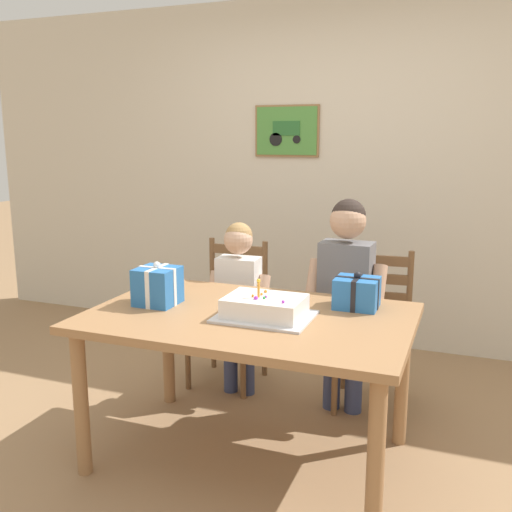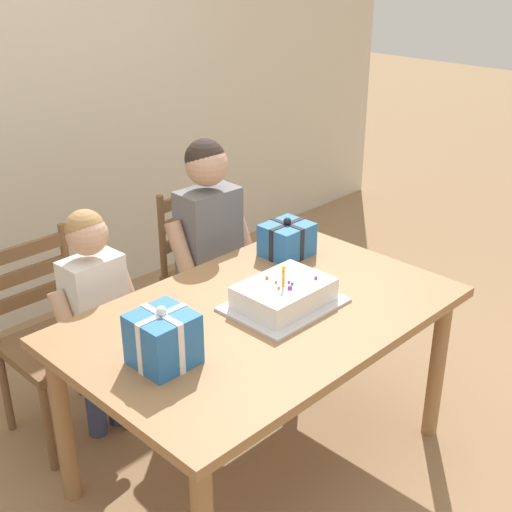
{
  "view_description": "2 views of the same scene",
  "coord_description": "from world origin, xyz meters",
  "px_view_note": "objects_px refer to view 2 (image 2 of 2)",
  "views": [
    {
      "loc": [
        0.97,
        -2.46,
        1.59
      ],
      "look_at": [
        0.01,
        0.08,
        1.02
      ],
      "focal_mm": 40.4,
      "sensor_mm": 36.0,
      "label": 1
    },
    {
      "loc": [
        -1.69,
        -1.63,
        2.08
      ],
      "look_at": [
        0.16,
        0.19,
        0.88
      ],
      "focal_mm": 48.24,
      "sensor_mm": 36.0,
      "label": 2
    }
  ],
  "objects_px": {
    "gift_box_beside_cake": "(163,339)",
    "child_older": "(209,238)",
    "gift_box_red_large": "(287,239)",
    "birthday_cake": "(284,295)",
    "chair_left": "(53,339)",
    "dining_table": "(262,331)",
    "child_younger": "(95,304)",
    "chair_right": "(210,273)"
  },
  "relations": [
    {
      "from": "child_older",
      "to": "chair_left",
      "type": "bearing_deg",
      "value": 168.28
    },
    {
      "from": "dining_table",
      "to": "child_younger",
      "type": "xyz_separation_m",
      "value": [
        -0.34,
        0.67,
        -0.0
      ]
    },
    {
      "from": "birthday_cake",
      "to": "child_older",
      "type": "height_order",
      "value": "child_older"
    },
    {
      "from": "birthday_cake",
      "to": "chair_right",
      "type": "relative_size",
      "value": 0.48
    },
    {
      "from": "gift_box_beside_cake",
      "to": "chair_left",
      "type": "distance_m",
      "value": 0.93
    },
    {
      "from": "dining_table",
      "to": "child_older",
      "type": "relative_size",
      "value": 1.23
    },
    {
      "from": "dining_table",
      "to": "chair_left",
      "type": "relative_size",
      "value": 1.67
    },
    {
      "from": "chair_right",
      "to": "gift_box_beside_cake",
      "type": "bearing_deg",
      "value": -138.59
    },
    {
      "from": "child_older",
      "to": "child_younger",
      "type": "distance_m",
      "value": 0.67
    },
    {
      "from": "birthday_cake",
      "to": "child_younger",
      "type": "xyz_separation_m",
      "value": [
        -0.43,
        0.7,
        -0.14
      ]
    },
    {
      "from": "child_older",
      "to": "dining_table",
      "type": "bearing_deg",
      "value": -115.65
    },
    {
      "from": "dining_table",
      "to": "child_younger",
      "type": "height_order",
      "value": "child_younger"
    },
    {
      "from": "child_older",
      "to": "chair_right",
      "type": "bearing_deg",
      "value": 49.05
    },
    {
      "from": "gift_box_beside_cake",
      "to": "chair_right",
      "type": "bearing_deg",
      "value": 41.41
    },
    {
      "from": "chair_left",
      "to": "chair_right",
      "type": "distance_m",
      "value": 0.93
    },
    {
      "from": "birthday_cake",
      "to": "child_younger",
      "type": "height_order",
      "value": "child_younger"
    },
    {
      "from": "dining_table",
      "to": "gift_box_red_large",
      "type": "bearing_deg",
      "value": 32.22
    },
    {
      "from": "dining_table",
      "to": "gift_box_beside_cake",
      "type": "xyz_separation_m",
      "value": [
        -0.49,
        -0.01,
        0.19
      ]
    },
    {
      "from": "gift_box_red_large",
      "to": "gift_box_beside_cake",
      "type": "height_order",
      "value": "gift_box_beside_cake"
    },
    {
      "from": "gift_box_red_large",
      "to": "chair_left",
      "type": "relative_size",
      "value": 0.23
    },
    {
      "from": "gift_box_beside_cake",
      "to": "child_older",
      "type": "xyz_separation_m",
      "value": [
        0.82,
        0.68,
        -0.09
      ]
    },
    {
      "from": "chair_right",
      "to": "child_older",
      "type": "height_order",
      "value": "child_older"
    },
    {
      "from": "dining_table",
      "to": "child_older",
      "type": "xyz_separation_m",
      "value": [
        0.32,
        0.67,
        0.1
      ]
    },
    {
      "from": "chair_left",
      "to": "chair_right",
      "type": "bearing_deg",
      "value": -0.01
    },
    {
      "from": "birthday_cake",
      "to": "gift_box_beside_cake",
      "type": "relative_size",
      "value": 1.97
    },
    {
      "from": "birthday_cake",
      "to": "chair_left",
      "type": "height_order",
      "value": "birthday_cake"
    },
    {
      "from": "chair_left",
      "to": "child_younger",
      "type": "distance_m",
      "value": 0.28
    },
    {
      "from": "gift_box_red_large",
      "to": "child_younger",
      "type": "bearing_deg",
      "value": 154.22
    },
    {
      "from": "dining_table",
      "to": "birthday_cake",
      "type": "distance_m",
      "value": 0.17
    },
    {
      "from": "gift_box_red_large",
      "to": "gift_box_beside_cake",
      "type": "xyz_separation_m",
      "value": [
        -0.95,
        -0.3,
        0.02
      ]
    },
    {
      "from": "birthday_cake",
      "to": "chair_right",
      "type": "distance_m",
      "value": 1.0
    },
    {
      "from": "chair_right",
      "to": "child_younger",
      "type": "xyz_separation_m",
      "value": [
        -0.8,
        -0.16,
        0.19
      ]
    },
    {
      "from": "dining_table",
      "to": "birthday_cake",
      "type": "height_order",
      "value": "birthday_cake"
    },
    {
      "from": "chair_right",
      "to": "gift_box_red_large",
      "type": "bearing_deg",
      "value": -90.68
    },
    {
      "from": "chair_right",
      "to": "dining_table",
      "type": "bearing_deg",
      "value": -119.08
    },
    {
      "from": "child_younger",
      "to": "child_older",
      "type": "bearing_deg",
      "value": -0.03
    },
    {
      "from": "gift_box_beside_cake",
      "to": "child_younger",
      "type": "relative_size",
      "value": 0.21
    },
    {
      "from": "birthday_cake",
      "to": "gift_box_beside_cake",
      "type": "xyz_separation_m",
      "value": [
        -0.58,
        0.02,
        0.05
      ]
    },
    {
      "from": "birthday_cake",
      "to": "chair_right",
      "type": "height_order",
      "value": "birthday_cake"
    },
    {
      "from": "dining_table",
      "to": "chair_left",
      "type": "xyz_separation_m",
      "value": [
        -0.47,
        0.84,
        -0.19
      ]
    },
    {
      "from": "birthday_cake",
      "to": "gift_box_beside_cake",
      "type": "distance_m",
      "value": 0.59
    },
    {
      "from": "chair_right",
      "to": "chair_left",
      "type": "bearing_deg",
      "value": 179.99
    }
  ]
}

